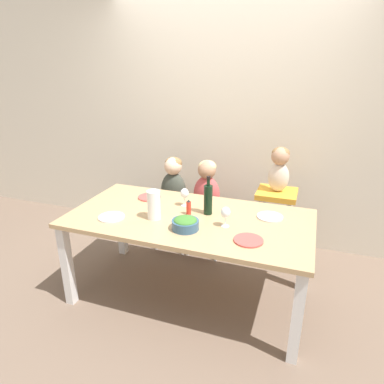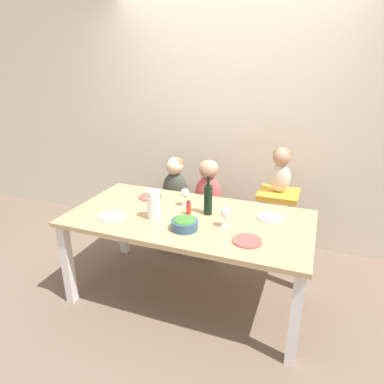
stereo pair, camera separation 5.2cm
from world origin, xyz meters
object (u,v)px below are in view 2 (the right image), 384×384
at_px(chair_far_center, 208,218).
at_px(dinner_plate_front_left, 112,216).
at_px(person_child_center, 208,186).
at_px(person_baby_right, 281,166).
at_px(chair_far_left, 176,213).
at_px(wine_glass_far, 185,194).
at_px(dinner_plate_back_left, 150,197).
at_px(dinner_plate_front_right, 247,241).
at_px(wine_bottle, 208,199).
at_px(wine_glass_near, 225,213).
at_px(dinner_plate_back_right, 270,217).
at_px(salad_bowl_large, 185,223).
at_px(person_child_left, 175,182).
at_px(chair_right_highchair, 277,209).
at_px(paper_towel_roll, 154,205).

height_order(chair_far_center, dinner_plate_front_left, dinner_plate_front_left).
height_order(person_child_center, person_baby_right, person_baby_right).
height_order(chair_far_left, wine_glass_far, wine_glass_far).
relative_size(dinner_plate_back_left, dinner_plate_front_right, 1.00).
height_order(wine_bottle, wine_glass_near, wine_bottle).
xyz_separation_m(chair_far_center, dinner_plate_front_left, (-0.47, -0.97, 0.37)).
height_order(chair_far_center, person_baby_right, person_baby_right).
distance_m(wine_bottle, wine_glass_far, 0.25).
bearing_deg(dinner_plate_back_right, wine_glass_far, -179.46).
bearing_deg(wine_glass_far, person_baby_right, 38.77).
bearing_deg(salad_bowl_large, dinner_plate_front_right, -2.83).
height_order(person_child_left, wine_bottle, wine_bottle).
relative_size(salad_bowl_large, dinner_plate_back_left, 0.98).
relative_size(salad_bowl_large, dinner_plate_front_right, 0.98).
bearing_deg(dinner_plate_back_right, wine_bottle, -168.69).
distance_m(person_child_left, person_baby_right, 1.07).
bearing_deg(wine_glass_near, chair_right_highchair, 71.13).
bearing_deg(paper_towel_roll, dinner_plate_back_left, 121.33).
relative_size(person_child_left, wine_glass_far, 3.52).
bearing_deg(person_child_left, dinner_plate_back_right, -27.94).
bearing_deg(person_child_center, dinner_plate_back_left, -127.31).
distance_m(wine_glass_far, dinner_plate_back_left, 0.38).
distance_m(wine_glass_near, dinner_plate_back_left, 0.85).
xyz_separation_m(chair_far_center, paper_towel_roll, (-0.15, -0.87, 0.48)).
relative_size(chair_far_left, chair_right_highchair, 0.58).
distance_m(person_child_left, dinner_plate_front_right, 1.37).
distance_m(person_child_center, wine_bottle, 0.70).
height_order(person_baby_right, dinner_plate_back_left, person_baby_right).
bearing_deg(wine_glass_far, chair_far_center, 87.95).
bearing_deg(dinner_plate_front_left, chair_far_left, 83.24).
distance_m(wine_glass_far, dinner_plate_front_right, 0.76).
xyz_separation_m(wine_glass_near, dinner_plate_back_right, (0.29, 0.27, -0.10)).
relative_size(person_child_left, person_child_center, 1.00).
bearing_deg(salad_bowl_large, paper_towel_roll, 163.52).
distance_m(chair_right_highchair, salad_bowl_large, 1.12).
xyz_separation_m(person_baby_right, wine_glass_far, (-0.70, -0.56, -0.16)).
bearing_deg(dinner_plate_back_left, chair_far_center, 52.61).
xyz_separation_m(chair_far_left, chair_right_highchair, (1.03, 0.00, 0.22)).
bearing_deg(dinner_plate_back_right, person_child_center, 141.18).
xyz_separation_m(paper_towel_roll, dinner_plate_back_left, (-0.23, 0.38, -0.11)).
bearing_deg(salad_bowl_large, dinner_plate_back_left, 138.30).
relative_size(chair_far_left, paper_towel_roll, 1.94).
distance_m(chair_far_left, chair_far_center, 0.36).
xyz_separation_m(person_baby_right, salad_bowl_large, (-0.54, -0.96, -0.22)).
height_order(person_baby_right, wine_glass_far, person_baby_right).
xyz_separation_m(chair_far_left, chair_far_center, (0.36, 0.00, 0.00)).
height_order(chair_far_left, dinner_plate_front_left, dinner_plate_front_left).
height_order(chair_right_highchair, dinner_plate_back_left, chair_right_highchair).
distance_m(salad_bowl_large, dinner_plate_back_left, 0.69).
distance_m(chair_right_highchair, wine_glass_far, 0.93).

